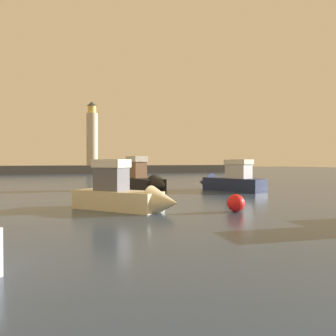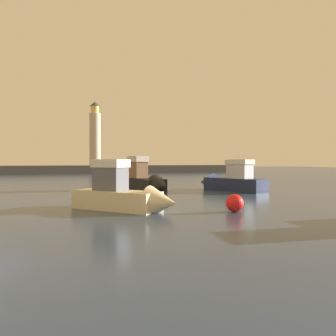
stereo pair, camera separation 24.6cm
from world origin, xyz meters
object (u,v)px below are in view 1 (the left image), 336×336
Objects in this scene: motorboat_0 at (144,181)px; motorboat_1 at (127,195)px; mooring_buoy at (236,203)px; motorboat_2 at (228,181)px; lighthouse at (92,135)px.

motorboat_0 is 11.46m from motorboat_1.
motorboat_2 is at bearing 62.22° from mooring_buoy.
lighthouse is at bearing 84.78° from motorboat_1.
lighthouse is 54.73m from motorboat_1.
motorboat_1 is 6.21× the size of mooring_buoy.
lighthouse reaches higher than motorboat_2.
lighthouse is at bearing 96.90° from motorboat_2.
motorboat_2 is (6.60, -2.22, -0.00)m from motorboat_0.
lighthouse is 56.74m from mooring_buoy.
motorboat_2 is (5.51, -45.47, -6.97)m from lighthouse.
lighthouse is 1.83× the size of motorboat_0.
lighthouse is 15.27× the size of mooring_buoy.
lighthouse reaches higher than motorboat_0.
motorboat_2 is at bearing -18.62° from motorboat_0.
motorboat_2 is at bearing -83.10° from lighthouse.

